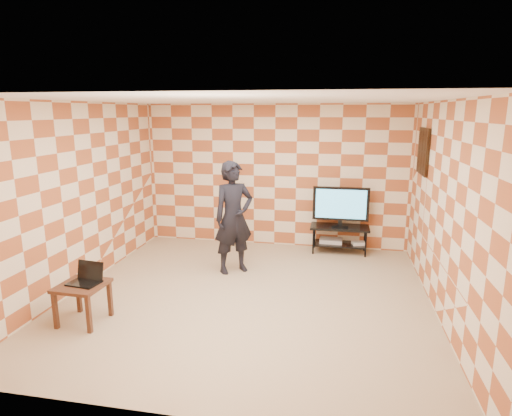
{
  "coord_description": "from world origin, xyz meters",
  "views": [
    {
      "loc": [
        1.17,
        -5.5,
        2.56
      ],
      "look_at": [
        0.0,
        0.6,
        1.15
      ],
      "focal_mm": 30.0,
      "sensor_mm": 36.0,
      "label": 1
    }
  ],
  "objects_px": {
    "person": "(234,218)",
    "side_table": "(82,291)",
    "tv": "(341,205)",
    "tv_stand": "(339,233)"
  },
  "relations": [
    {
      "from": "tv",
      "to": "person",
      "type": "distance_m",
      "value": 2.12
    },
    {
      "from": "tv",
      "to": "person",
      "type": "xyz_separation_m",
      "value": [
        -1.68,
        -1.29,
        -0.0
      ]
    },
    {
      "from": "tv_stand",
      "to": "person",
      "type": "relative_size",
      "value": 0.59
    },
    {
      "from": "tv",
      "to": "person",
      "type": "height_order",
      "value": "person"
    },
    {
      "from": "person",
      "to": "side_table",
      "type": "bearing_deg",
      "value": -162.39
    },
    {
      "from": "side_table",
      "to": "person",
      "type": "height_order",
      "value": "person"
    },
    {
      "from": "tv",
      "to": "side_table",
      "type": "xyz_separation_m",
      "value": [
        -3.1,
        -3.33,
        -0.49
      ]
    },
    {
      "from": "tv_stand",
      "to": "person",
      "type": "distance_m",
      "value": 2.19
    },
    {
      "from": "tv_stand",
      "to": "side_table",
      "type": "distance_m",
      "value": 4.55
    },
    {
      "from": "side_table",
      "to": "person",
      "type": "relative_size",
      "value": 0.31
    }
  ]
}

